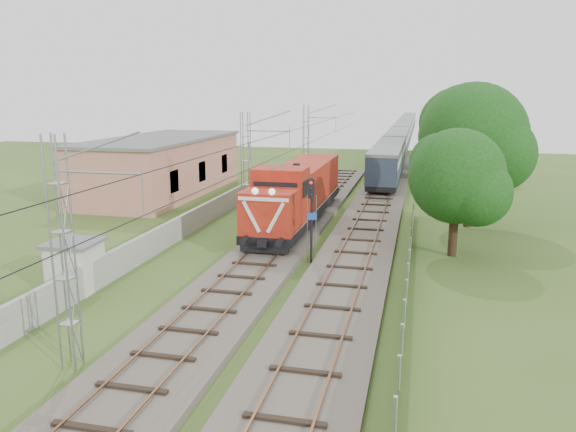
% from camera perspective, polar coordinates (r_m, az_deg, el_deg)
% --- Properties ---
extents(ground, '(140.00, 140.00, 0.00)m').
position_cam_1_polar(ground, '(26.69, -5.78, -7.91)').
color(ground, '#36521F').
rests_on(ground, ground).
extents(track_main, '(4.20, 70.00, 0.45)m').
position_cam_1_polar(track_main, '(32.99, -1.82, -3.52)').
color(track_main, '#6B6054').
rests_on(track_main, ground).
extents(track_side, '(4.20, 80.00, 0.45)m').
position_cam_1_polar(track_side, '(44.66, 8.78, 0.59)').
color(track_side, '#6B6054').
rests_on(track_side, ground).
extents(catenary, '(3.31, 70.00, 8.00)m').
position_cam_1_polar(catenary, '(37.71, -4.21, 4.48)').
color(catenary, gray).
rests_on(catenary, ground).
extents(boundary_wall, '(0.25, 40.00, 1.50)m').
position_cam_1_polar(boundary_wall, '(39.50, -9.06, -0.14)').
color(boundary_wall, '#9E9E99').
rests_on(boundary_wall, ground).
extents(station_building, '(8.40, 20.40, 5.22)m').
position_cam_1_polar(station_building, '(53.43, -12.72, 5.03)').
color(station_building, '#AF6B5E').
rests_on(station_building, ground).
extents(fence, '(0.12, 32.00, 1.20)m').
position_cam_1_polar(fence, '(27.98, 12.06, -5.86)').
color(fence, black).
rests_on(fence, ground).
extents(locomotive, '(3.21, 18.34, 4.66)m').
position_cam_1_polar(locomotive, '(39.68, 1.01, 2.46)').
color(locomotive, black).
rests_on(locomotive, ground).
extents(coach_rake, '(2.86, 107.04, 3.31)m').
position_cam_1_polar(coach_rake, '(103.02, 11.58, 8.40)').
color(coach_rake, black).
rests_on(coach_rake, ground).
extents(signal_post, '(0.52, 0.41, 4.79)m').
position_cam_1_polar(signal_post, '(30.35, 2.39, 1.10)').
color(signal_post, black).
rests_on(signal_post, ground).
extents(relay_hut, '(2.47, 2.47, 2.41)m').
position_cam_1_polar(relay_hut, '(28.60, -20.79, -4.71)').
color(relay_hut, beige).
rests_on(relay_hut, ground).
extents(tree_a, '(5.67, 5.40, 7.35)m').
position_cam_1_polar(tree_a, '(33.00, 16.89, 3.77)').
color(tree_a, '#382317').
rests_on(tree_a, ground).
extents(tree_b, '(7.70, 7.34, 9.98)m').
position_cam_1_polar(tree_b, '(40.62, 18.40, 7.56)').
color(tree_b, '#382317').
rests_on(tree_b, ground).
extents(tree_c, '(6.18, 5.88, 8.01)m').
position_cam_1_polar(tree_c, '(59.17, 16.18, 7.84)').
color(tree_c, '#382317').
rests_on(tree_c, ground).
extents(tree_d, '(7.85, 7.47, 10.17)m').
position_cam_1_polar(tree_d, '(65.60, 17.39, 9.36)').
color(tree_d, '#382317').
rests_on(tree_d, ground).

